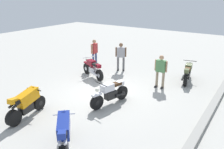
# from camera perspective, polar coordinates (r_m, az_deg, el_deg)

# --- Properties ---
(ground_plane) EXTENTS (40.00, 40.00, 0.00)m
(ground_plane) POSITION_cam_1_polar(r_m,az_deg,el_deg) (11.12, -1.70, -4.69)
(ground_plane) COLOR #ADAAA3
(curb_edge) EXTENTS (14.00, 0.30, 0.15)m
(curb_edge) POSITION_cam_1_polar(r_m,az_deg,el_deg) (9.45, 21.98, -10.45)
(curb_edge) COLOR gray
(curb_edge) RESTS_ON ground
(motorcycle_silver_cruiser) EXTENTS (2.06, 0.84, 1.09)m
(motorcycle_silver_cruiser) POSITION_cam_1_polar(r_m,az_deg,el_deg) (9.89, -0.45, -4.62)
(motorcycle_silver_cruiser) COLOR black
(motorcycle_silver_cruiser) RESTS_ON ground
(motorcycle_orange_sportbike) EXTENTS (1.95, 0.71, 1.14)m
(motorcycle_orange_sportbike) POSITION_cam_1_polar(r_m,az_deg,el_deg) (9.47, -20.44, -6.62)
(motorcycle_orange_sportbike) COLOR black
(motorcycle_orange_sportbike) RESTS_ON ground
(motorcycle_olive_vintage) EXTENTS (1.95, 0.70, 1.07)m
(motorcycle_olive_vintage) POSITION_cam_1_polar(r_m,az_deg,el_deg) (13.02, 18.23, 0.33)
(motorcycle_olive_vintage) COLOR black
(motorcycle_olive_vintage) RESTS_ON ground
(motorcycle_maroon_cruiser) EXTENTS (0.98, 1.99, 1.09)m
(motorcycle_maroon_cruiser) POSITION_cam_1_polar(r_m,az_deg,el_deg) (13.06, -4.78, 1.51)
(motorcycle_maroon_cruiser) COLOR black
(motorcycle_maroon_cruiser) RESTS_ON ground
(motorcycle_blue_sportbike) EXTENTS (1.57, 1.46, 1.14)m
(motorcycle_blue_sportbike) POSITION_cam_1_polar(r_m,az_deg,el_deg) (7.31, -11.81, -14.01)
(motorcycle_blue_sportbike) COLOR black
(motorcycle_blue_sportbike) RESTS_ON ground
(person_in_gray_shirt) EXTENTS (0.49, 0.63, 1.74)m
(person_in_gray_shirt) POSITION_cam_1_polar(r_m,az_deg,el_deg) (13.98, 2.21, 4.86)
(person_in_gray_shirt) COLOR #59595B
(person_in_gray_shirt) RESTS_ON ground
(person_in_red_shirt) EXTENTS (0.68, 0.36, 1.76)m
(person_in_red_shirt) POSITION_cam_1_polar(r_m,az_deg,el_deg) (14.94, -4.38, 5.84)
(person_in_red_shirt) COLOR #384772
(person_in_red_shirt) RESTS_ON ground
(person_in_green_shirt) EXTENTS (0.31, 0.66, 1.69)m
(person_in_green_shirt) POSITION_cam_1_polar(r_m,az_deg,el_deg) (11.71, 11.99, 1.26)
(person_in_green_shirt) COLOR gray
(person_in_green_shirt) RESTS_ON ground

